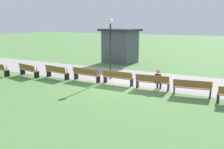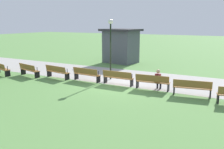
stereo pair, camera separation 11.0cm
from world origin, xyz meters
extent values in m
plane|color=#5B8C47|center=(0.00, 0.00, 0.00)|extent=(120.00, 120.00, 0.00)
cube|color=#A39E99|center=(0.00, 2.25, 0.00)|extent=(36.82, 4.96, 0.01)
cube|color=#996633|center=(-8.89, -1.33, 0.45)|extent=(1.98, 0.99, 0.04)
cube|color=black|center=(-8.02, -1.60, 0.21)|extent=(0.17, 0.38, 0.43)
cylinder|color=black|center=(-8.02, -1.58, 0.61)|extent=(0.05, 0.05, 0.30)
cube|color=#996633|center=(-6.71, -0.75, 0.45)|extent=(1.99, 0.86, 0.04)
cube|color=#996633|center=(-6.76, -0.95, 0.69)|extent=(1.92, 0.53, 0.40)
cube|color=black|center=(-7.60, -0.55, 0.21)|extent=(0.14, 0.38, 0.43)
cylinder|color=black|center=(-7.60, -0.53, 0.61)|extent=(0.05, 0.05, 0.30)
cube|color=black|center=(-5.83, -0.95, 0.21)|extent=(0.14, 0.38, 0.43)
cylinder|color=black|center=(-5.82, -0.93, 0.61)|extent=(0.05, 0.05, 0.30)
cube|color=#996633|center=(-4.50, -0.34, 0.45)|extent=(1.98, 0.72, 0.04)
cube|color=#996633|center=(-4.53, -0.53, 0.69)|extent=(1.93, 0.39, 0.40)
cube|color=black|center=(-5.40, -0.20, 0.21)|extent=(0.11, 0.38, 0.43)
cylinder|color=black|center=(-5.39, -0.18, 0.61)|extent=(0.05, 0.05, 0.30)
cube|color=black|center=(-3.60, -0.47, 0.21)|extent=(0.11, 0.38, 0.43)
cylinder|color=black|center=(-3.59, -0.45, 0.61)|extent=(0.05, 0.05, 0.30)
cube|color=#996633|center=(-2.25, -0.08, 0.45)|extent=(1.97, 0.58, 0.04)
cube|color=#996633|center=(-2.27, -0.28, 0.69)|extent=(1.94, 0.25, 0.40)
cube|color=black|center=(-3.16, -0.02, 0.21)|extent=(0.09, 0.38, 0.43)
cylinder|color=black|center=(-3.16, 0.00, 0.61)|extent=(0.05, 0.05, 0.30)
cube|color=black|center=(-1.35, -0.15, 0.21)|extent=(0.09, 0.38, 0.43)
cylinder|color=black|center=(-1.34, -0.13, 0.61)|extent=(0.05, 0.05, 0.30)
cube|color=#996633|center=(0.00, 0.00, 0.45)|extent=(1.94, 0.44, 0.04)
cube|color=#996633|center=(0.00, -0.20, 0.69)|extent=(1.94, 0.10, 0.40)
cube|color=black|center=(-0.91, 0.00, 0.21)|extent=(0.06, 0.37, 0.43)
cylinder|color=black|center=(-0.91, 0.02, 0.61)|extent=(0.04, 0.04, 0.30)
cube|color=black|center=(0.91, 0.00, 0.21)|extent=(0.06, 0.37, 0.43)
cylinder|color=black|center=(0.91, 0.02, 0.61)|extent=(0.04, 0.04, 0.30)
cube|color=#996633|center=(2.25, -0.08, 0.45)|extent=(1.97, 0.58, 0.04)
cube|color=#996633|center=(2.27, -0.28, 0.69)|extent=(1.94, 0.25, 0.40)
cube|color=black|center=(1.35, -0.15, 0.21)|extent=(0.09, 0.38, 0.43)
cylinder|color=black|center=(1.34, -0.13, 0.61)|extent=(0.05, 0.05, 0.30)
cube|color=black|center=(3.16, -0.02, 0.21)|extent=(0.09, 0.38, 0.43)
cylinder|color=black|center=(3.16, 0.00, 0.61)|extent=(0.05, 0.05, 0.30)
cube|color=#996633|center=(4.50, -0.34, 0.45)|extent=(1.98, 0.72, 0.04)
cube|color=#996633|center=(4.53, -0.53, 0.69)|extent=(1.93, 0.39, 0.40)
cube|color=black|center=(3.60, -0.47, 0.21)|extent=(0.11, 0.38, 0.43)
cylinder|color=black|center=(3.59, -0.45, 0.61)|extent=(0.05, 0.05, 0.30)
cube|color=black|center=(5.40, -0.20, 0.21)|extent=(0.11, 0.38, 0.43)
cylinder|color=black|center=(5.39, -0.18, 0.61)|extent=(0.05, 0.05, 0.30)
cube|color=black|center=(5.83, -0.95, 0.21)|extent=(0.14, 0.38, 0.43)
cylinder|color=black|center=(5.82, -0.93, 0.61)|extent=(0.05, 0.05, 0.30)
cube|color=maroon|center=(2.55, -0.08, 0.70)|extent=(0.33, 0.22, 0.50)
sphere|color=tan|center=(2.55, -0.06, 1.09)|extent=(0.22, 0.22, 0.22)
cylinder|color=#23232D|center=(2.45, 0.09, 0.43)|extent=(0.16, 0.37, 0.13)
cylinder|color=#23232D|center=(2.43, 0.27, 0.21)|extent=(0.12, 0.12, 0.43)
cylinder|color=#23232D|center=(2.62, 0.10, 0.43)|extent=(0.16, 0.37, 0.13)
cylinder|color=#23232D|center=(2.61, 0.28, 0.21)|extent=(0.12, 0.12, 0.43)
cylinder|color=black|center=(-1.13, 1.10, 1.85)|extent=(0.10, 0.10, 3.70)
sphere|color=white|center=(-1.13, 1.10, 3.84)|extent=(0.32, 0.32, 0.32)
cube|color=#4C515B|center=(-3.58, 7.74, 1.49)|extent=(3.15, 2.56, 2.98)
cube|color=#28282D|center=(-3.58, 7.74, 3.08)|extent=(3.73, 3.13, 0.20)
camera|label=1|loc=(6.56, -13.49, 3.85)|focal=39.85mm
camera|label=2|loc=(6.66, -13.44, 3.85)|focal=39.85mm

